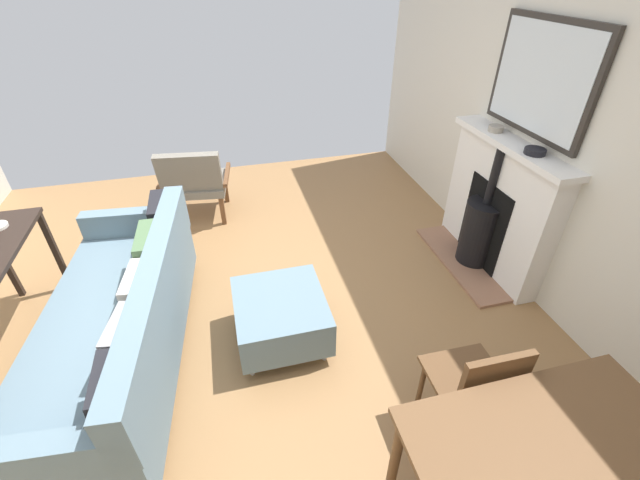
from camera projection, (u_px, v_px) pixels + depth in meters
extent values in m
cube|color=olive|center=(231.00, 310.00, 3.26)|extent=(4.93, 5.42, 0.01)
cube|color=beige|center=(548.00, 119.00, 3.00)|extent=(0.12, 5.42, 2.67)
cube|color=#93664C|center=(459.00, 262.00, 3.74)|extent=(0.30, 1.16, 0.03)
cube|color=white|center=(497.00, 208.00, 3.48)|extent=(0.18, 1.22, 1.10)
cube|color=black|center=(486.00, 224.00, 3.55)|extent=(0.06, 0.56, 0.75)
cylinder|color=black|center=(479.00, 233.00, 3.60)|extent=(0.31, 0.31, 0.56)
cylinder|color=black|center=(487.00, 204.00, 3.43)|extent=(0.32, 0.32, 0.02)
cylinder|color=black|center=(494.00, 177.00, 3.29)|extent=(0.07, 0.07, 0.48)
cube|color=white|center=(512.00, 145.00, 3.15)|extent=(0.23, 1.30, 0.05)
cube|color=#2D2823|center=(542.00, 79.00, 2.90)|extent=(0.04, 0.99, 0.79)
cube|color=silver|center=(539.00, 79.00, 2.89)|extent=(0.01, 0.91, 0.71)
cylinder|color=#9E9384|center=(496.00, 129.00, 3.31)|extent=(0.12, 0.12, 0.05)
torus|color=#9E9384|center=(496.00, 126.00, 3.30)|extent=(0.12, 0.12, 0.01)
cylinder|color=black|center=(535.00, 151.00, 2.93)|extent=(0.15, 0.15, 0.04)
torus|color=black|center=(536.00, 149.00, 2.92)|extent=(0.15, 0.15, 0.01)
cylinder|color=#B2B2B7|center=(106.00, 281.00, 3.47)|extent=(0.04, 0.04, 0.10)
cylinder|color=#B2B2B7|center=(186.00, 273.00, 3.56)|extent=(0.04, 0.04, 0.10)
cylinder|color=#B2B2B7|center=(150.00, 480.00, 2.15)|extent=(0.04, 0.04, 0.10)
cube|color=slate|center=(113.00, 334.00, 2.68)|extent=(1.02, 2.11, 0.34)
cube|color=slate|center=(157.00, 288.00, 2.53)|extent=(0.33, 2.04, 0.37)
cube|color=slate|center=(134.00, 222.00, 3.31)|extent=(0.79, 0.19, 0.21)
cube|color=slate|center=(38.00, 458.00, 1.75)|extent=(0.79, 0.19, 0.21)
cube|color=black|center=(161.00, 223.00, 3.16)|extent=(0.12, 0.39, 0.39)
cube|color=#4C6B47|center=(151.00, 257.00, 2.80)|extent=(0.12, 0.39, 0.39)
cube|color=beige|center=(140.00, 296.00, 2.51)|extent=(0.15, 0.35, 0.34)
cube|color=#99999E|center=(127.00, 343.00, 2.21)|extent=(0.17, 0.34, 0.32)
cube|color=black|center=(110.00, 399.00, 1.93)|extent=(0.14, 0.33, 0.34)
cylinder|color=#B2B2B7|center=(244.00, 314.00, 3.15)|extent=(0.03, 0.03, 0.09)
cylinder|color=#B2B2B7|center=(252.00, 370.00, 2.73)|extent=(0.03, 0.03, 0.09)
cylinder|color=#B2B2B7|center=(307.00, 303.00, 3.25)|extent=(0.03, 0.03, 0.09)
cylinder|color=#B2B2B7|center=(324.00, 355.00, 2.83)|extent=(0.03, 0.03, 0.09)
cube|color=slate|center=(281.00, 315.00, 2.88)|extent=(0.62, 0.66, 0.29)
cube|color=brown|center=(226.00, 188.00, 4.60)|extent=(0.05, 0.05, 0.34)
cube|color=brown|center=(179.00, 191.00, 4.54)|extent=(0.05, 0.05, 0.34)
cube|color=brown|center=(223.00, 210.00, 4.21)|extent=(0.05, 0.05, 0.34)
cube|color=brown|center=(172.00, 213.00, 4.16)|extent=(0.05, 0.05, 0.34)
cube|color=slate|center=(197.00, 184.00, 4.27)|extent=(0.67, 0.63, 0.08)
cube|color=slate|center=(189.00, 173.00, 3.93)|extent=(0.61, 0.22, 0.41)
cube|color=brown|center=(227.00, 174.00, 4.25)|extent=(0.11, 0.53, 0.04)
cube|color=brown|center=(163.00, 178.00, 4.18)|extent=(0.11, 0.53, 0.04)
cube|color=black|center=(56.00, 252.00, 3.26)|extent=(0.04, 0.04, 0.74)
cube|color=black|center=(4.00, 259.00, 3.19)|extent=(0.04, 0.04, 0.74)
cylinder|color=brown|center=(580.00, 410.00, 2.16)|extent=(0.05, 0.05, 0.69)
cylinder|color=brown|center=(395.00, 461.00, 1.94)|extent=(0.05, 0.05, 0.69)
cube|color=brown|center=(560.00, 455.00, 1.60)|extent=(1.15, 0.71, 0.03)
cylinder|color=brown|center=(470.00, 375.00, 2.50)|extent=(0.03, 0.03, 0.42)
cylinder|color=brown|center=(421.00, 385.00, 2.44)|extent=(0.03, 0.03, 0.42)
cylinder|color=brown|center=(500.00, 423.00, 2.24)|extent=(0.03, 0.03, 0.42)
cylinder|color=brown|center=(447.00, 435.00, 2.18)|extent=(0.03, 0.03, 0.42)
cube|color=brown|center=(467.00, 379.00, 2.21)|extent=(0.41, 0.41, 0.02)
cube|color=brown|center=(494.00, 383.00, 1.97)|extent=(0.36, 0.04, 0.36)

